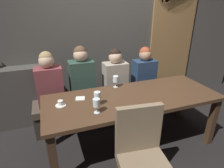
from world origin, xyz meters
name	(u,v)px	position (x,y,z in m)	size (l,w,h in m)	color
ground	(131,143)	(0.00, 0.00, 0.00)	(9.00, 9.00, 0.00)	black
back_wall_tiled	(103,24)	(0.00, 1.22, 1.50)	(6.00, 0.12, 3.00)	#4C4944
arched_door	(173,30)	(1.35, 1.15, 1.36)	(0.90, 0.05, 2.55)	olive
back_counter	(11,98)	(-1.55, 1.04, 0.47)	(1.10, 0.28, 0.95)	#413E3A
dining_table	(133,103)	(0.00, 0.00, 0.65)	(2.20, 0.84, 0.74)	#412B1C
banquette_bench	(114,106)	(0.00, 0.70, 0.23)	(2.50, 0.44, 0.45)	#312A23
chair_near_side	(142,152)	(-0.25, -0.72, 0.56)	(0.49, 0.49, 0.98)	#4C3321
diner_redhead	(49,81)	(-0.97, 0.68, 0.82)	(0.36, 0.24, 0.79)	brown
diner_bearded	(82,75)	(-0.50, 0.72, 0.84)	(0.36, 0.24, 0.82)	#2D473D
diner_far_end	(115,74)	(0.01, 0.67, 0.81)	(0.36, 0.24, 0.76)	#9E9384
diner_near_end	(144,70)	(0.54, 0.70, 0.80)	(0.36, 0.24, 0.73)	navy
wine_glass_far_left	(97,96)	(-0.48, -0.06, 0.86)	(0.08, 0.08, 0.16)	silver
wine_glass_near_right	(96,103)	(-0.53, -0.21, 0.86)	(0.08, 0.08, 0.16)	silver
wine_glass_far_right	(116,79)	(-0.10, 0.34, 0.85)	(0.08, 0.08, 0.16)	silver
espresso_cup	(61,104)	(-0.88, 0.07, 0.77)	(0.12, 0.12, 0.06)	white
folded_napkin	(80,98)	(-0.64, 0.16, 0.74)	(0.11, 0.10, 0.01)	silver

